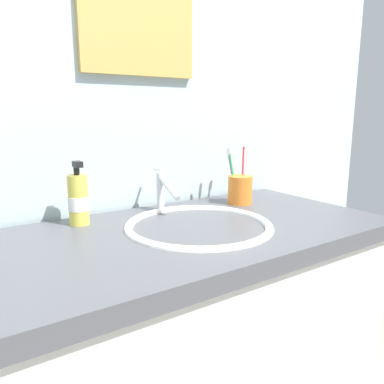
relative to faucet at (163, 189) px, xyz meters
The scene contains 10 objects.
tiled_wall_back 0.30m from the faucet, 100.17° to the left, with size 2.29×0.04×2.40m, color silver.
vanity_counter 0.54m from the faucet, 96.48° to the right, with size 1.09×0.56×0.86m.
sink_basin 0.23m from the faucet, 90.00° to the right, with size 0.41×0.41×0.13m.
faucet is the anchor object (origin of this frame).
toothbrush_cup 0.28m from the faucet, 11.52° to the right, with size 0.08×0.08×0.10m, color orange.
toothbrush_green 0.26m from the faucet, ahead, with size 0.03×0.04×0.19m.
toothbrush_purple 0.27m from the faucet, ahead, with size 0.01×0.06×0.17m.
toothbrush_white 0.30m from the faucet, 10.51° to the right, with size 0.03×0.01×0.20m.
toothbrush_red 0.32m from the faucet, ahead, with size 0.05×0.05×0.21m.
soap_dispenser 0.26m from the faucet, behind, with size 0.06×0.06×0.18m.
Camera 1 is at (-0.54, -0.81, 1.16)m, focal length 35.23 mm.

